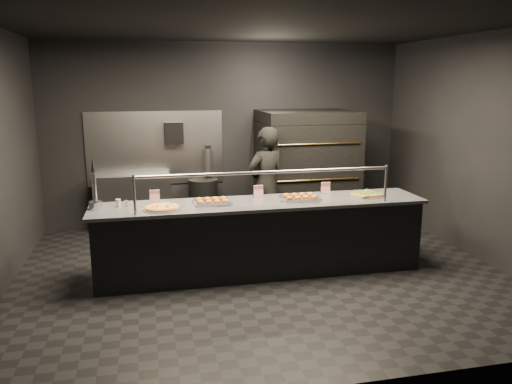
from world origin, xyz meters
TOP-DOWN VIEW (x-y plane):
  - room at (-0.02, 0.05)m, footprint 6.04×6.00m
  - service_counter at (0.00, -0.00)m, footprint 4.10×0.78m
  - pizza_oven at (1.20, 1.90)m, footprint 1.50×1.23m
  - prep_shelf at (-1.60, 2.32)m, footprint 1.20×0.35m
  - towel_dispenser at (-0.90, 2.39)m, footprint 0.30×0.20m
  - fire_extinguisher at (-0.35, 2.40)m, footprint 0.14×0.14m
  - beer_tap at (-1.95, 0.06)m, footprint 0.15×0.22m
  - round_pizza at (-1.20, -0.10)m, footprint 0.46×0.46m
  - slider_tray_a at (-0.60, 0.02)m, footprint 0.46×0.35m
  - slider_tray_b at (0.50, -0.00)m, footprint 0.54×0.47m
  - square_pizza at (1.40, 0.02)m, footprint 0.42×0.42m
  - condiment_jar at (-1.67, 0.11)m, footprint 0.14×0.06m
  - tent_cards at (-0.10, 0.28)m, footprint 2.33×0.04m
  - trash_bin at (-0.47, 2.22)m, footprint 0.48×0.48m
  - worker at (0.36, 1.25)m, footprint 0.74×0.61m

SIDE VIEW (x-z plane):
  - trash_bin at x=-0.47m, z-range 0.00..0.80m
  - prep_shelf at x=-1.60m, z-range 0.00..0.90m
  - service_counter at x=0.00m, z-range -0.22..1.15m
  - worker at x=0.36m, z-range 0.00..1.73m
  - round_pizza at x=-1.20m, z-range 0.92..0.95m
  - square_pizza at x=1.40m, z-range 0.92..0.96m
  - slider_tray_a at x=-0.60m, z-range 0.91..0.98m
  - slider_tray_b at x=0.50m, z-range 0.91..0.98m
  - condiment_jar at x=-1.67m, z-range 0.92..1.01m
  - pizza_oven at x=1.20m, z-range 0.01..1.92m
  - tent_cards at x=-0.10m, z-range 0.92..1.07m
  - fire_extinguisher at x=-0.35m, z-range 0.81..1.31m
  - beer_tap at x=-1.95m, z-range 0.79..1.39m
  - room at x=-0.02m, z-range 0.00..3.00m
  - towel_dispenser at x=-0.90m, z-range 1.38..1.73m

